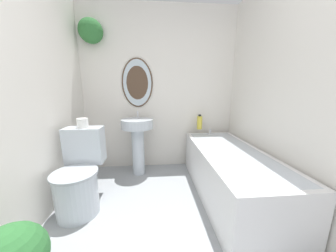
{
  "coord_description": "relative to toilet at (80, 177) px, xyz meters",
  "views": [
    {
      "loc": [
        -0.09,
        -0.36,
        1.2
      ],
      "look_at": [
        0.05,
        1.39,
        0.83
      ],
      "focal_mm": 18.0,
      "sensor_mm": 36.0,
      "label": 1
    }
  ],
  "objects": [
    {
      "name": "bathtub",
      "position": [
        1.62,
        0.09,
        -0.06
      ],
      "size": [
        0.7,
        1.65,
        0.62
      ],
      "color": "silver",
      "rests_on": "ground_plane"
    },
    {
      "name": "wall_right",
      "position": [
        2.02,
        -0.16,
        0.85
      ],
      "size": [
        0.06,
        2.36,
        2.4
      ],
      "color": "silver",
      "rests_on": "ground_plane"
    },
    {
      "name": "toilet",
      "position": [
        0.0,
        0.0,
        0.0
      ],
      "size": [
        0.42,
        0.61,
        0.81
      ],
      "color": "silver",
      "rests_on": "ground_plane"
    },
    {
      "name": "toilet_paper_roll",
      "position": [
        -0.0,
        0.2,
        0.52
      ],
      "size": [
        0.11,
        0.11,
        0.1
      ],
      "color": "white",
      "rests_on": "toilet"
    },
    {
      "name": "wall_left",
      "position": [
        -0.3,
        -0.16,
        0.85
      ],
      "size": [
        0.06,
        2.36,
        2.4
      ],
      "color": "silver",
      "rests_on": "ground_plane"
    },
    {
      "name": "wall_back",
      "position": [
        0.77,
        0.98,
        0.92
      ],
      "size": [
        2.38,
        0.31,
        2.4
      ],
      "color": "silver",
      "rests_on": "ground_plane"
    },
    {
      "name": "shampoo_bottle",
      "position": [
        1.46,
        0.84,
        0.38
      ],
      "size": [
        0.08,
        0.08,
        0.22
      ],
      "color": "gold",
      "rests_on": "bathtub"
    },
    {
      "name": "pedestal_sink",
      "position": [
        0.53,
        0.7,
        0.22
      ],
      "size": [
        0.44,
        0.44,
        0.91
      ],
      "color": "silver",
      "rests_on": "ground_plane"
    }
  ]
}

